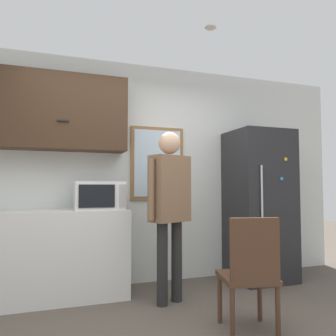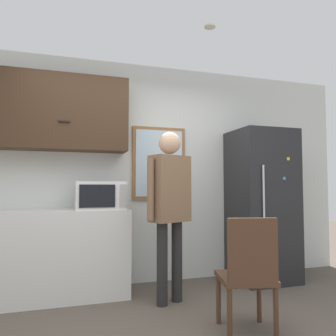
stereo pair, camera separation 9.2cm
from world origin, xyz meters
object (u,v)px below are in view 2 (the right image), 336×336
at_px(person, 170,198).
at_px(refrigerator, 262,205).
at_px(chair, 248,271).
at_px(microwave, 100,195).

relative_size(person, refrigerator, 0.92).
xyz_separation_m(refrigerator, chair, (-0.98, -1.30, -0.43)).
bearing_deg(refrigerator, person, -162.68).
distance_m(microwave, person, 0.77).
relative_size(microwave, refrigerator, 0.27).
bearing_deg(person, refrigerator, -5.32).
relative_size(person, chair, 1.86).
height_order(microwave, person, person).
bearing_deg(microwave, person, -31.56).
height_order(refrigerator, chair, refrigerator).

